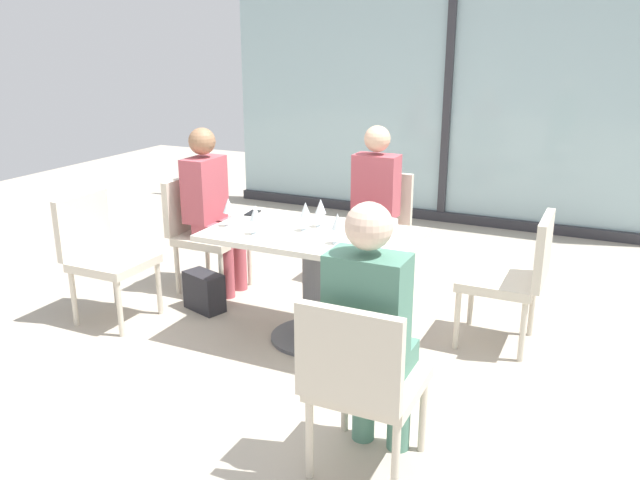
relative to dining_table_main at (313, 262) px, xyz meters
name	(u,v)px	position (x,y,z in m)	size (l,w,h in m)	color
ground_plane	(314,338)	(0.00, 0.00, -0.53)	(12.00, 12.00, 0.00)	#A89E8E
window_wall_backdrop	(448,106)	(0.00, 3.20, 0.68)	(4.91, 0.10, 2.70)	#99B7BC
dining_table_main	(313,262)	(0.00, 0.00, 0.00)	(1.30, 0.78, 0.73)	silver
chair_far_left	(201,227)	(-1.18, 0.46, -0.04)	(0.50, 0.46, 0.87)	beige
chair_front_right	(361,377)	(0.79, -1.16, -0.04)	(0.46, 0.50, 0.87)	beige
chair_near_window	(377,222)	(0.00, 1.16, -0.04)	(0.46, 0.51, 0.87)	beige
chair_far_right	(515,272)	(1.18, 0.46, -0.04)	(0.50, 0.46, 0.87)	beige
chair_side_end	(102,250)	(-1.46, -0.30, -0.04)	(0.50, 0.46, 0.87)	beige
person_far_left	(212,203)	(-1.07, 0.46, 0.17)	(0.39, 0.34, 1.26)	#B24C56
person_front_right	(371,324)	(0.79, -1.06, 0.17)	(0.34, 0.39, 1.26)	#4C7F6B
person_near_window	(373,200)	(0.00, 1.06, 0.17)	(0.34, 0.39, 1.26)	#B24C56
wine_glass_0	(321,207)	(-0.01, 0.13, 0.33)	(0.07, 0.07, 0.18)	silver
wine_glass_1	(337,222)	(0.23, -0.15, 0.33)	(0.07, 0.07, 0.18)	silver
wine_glass_2	(255,214)	(-0.30, -0.19, 0.33)	(0.07, 0.07, 0.18)	silver
wine_glass_3	(305,210)	(-0.06, 0.01, 0.33)	(0.07, 0.07, 0.18)	silver
wine_glass_4	(228,206)	(-0.55, -0.11, 0.33)	(0.07, 0.07, 0.18)	silver
coffee_cup	(392,226)	(0.45, 0.18, 0.24)	(0.08, 0.08, 0.09)	white
cell_phone_on_table	(253,213)	(-0.57, 0.23, 0.20)	(0.07, 0.14, 0.01)	black
handbag_0	(204,292)	(-0.92, 0.09, -0.39)	(0.30, 0.16, 0.28)	#232328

